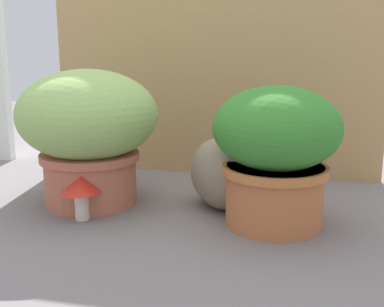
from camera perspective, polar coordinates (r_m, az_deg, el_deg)
The scene contains 6 objects.
ground_plane at distance 1.36m, azimuth -6.50°, elevation -8.00°, with size 6.00×6.00×0.00m, color slate.
cardboard_backdrop at distance 1.80m, azimuth 2.64°, elevation 11.68°, with size 1.28×0.03×0.90m, color tan.
grass_planter at distance 1.46m, azimuth -12.75°, elevation 2.98°, with size 0.43×0.43×0.43m.
leafy_planter at distance 1.26m, azimuth 10.40°, elevation 0.42°, with size 0.35×0.35×0.39m.
cat at distance 1.39m, azimuth 4.25°, elevation -2.20°, with size 0.30×0.35×0.32m.
mushroom_ornament_red at distance 1.35m, azimuth -13.65°, elevation -4.26°, with size 0.12×0.12×0.13m.
Camera 1 is at (0.43, -1.20, 0.46)m, focal length 42.82 mm.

